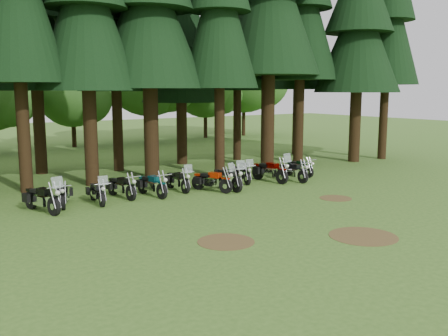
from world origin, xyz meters
The scene contains 24 objects.
ground centered at (0.00, 0.00, 0.00)m, with size 120.00×120.00×0.00m, color #365E1F.
pine_front_9 centered at (13.94, 7.83, 9.51)m, with size 5.44×5.44×15.89m.
pine_back_4 centered at (4.04, 13.25, 8.25)m, with size 4.94×4.94×13.78m.
pine_back_5 centered at (8.07, 12.86, 9.78)m, with size 3.94×3.94×16.33m.
pine_back_6 centered at (13.36, 12.79, 9.93)m, with size 4.59×4.59×16.58m.
decid_4 centered at (1.58, 26.32, 4.37)m, with size 5.93×5.76×7.41m.
decid_5 centered at (8.29, 25.71, 6.23)m, with size 8.45×8.21×10.56m.
decid_6 centered at (14.85, 27.01, 5.20)m, with size 7.06×6.86×8.82m.
decid_7 centered at (19.46, 26.83, 6.22)m, with size 8.44×8.20×10.55m.
dirt_patch_0 centered at (-3.00, -2.00, 0.01)m, with size 1.80×1.80×0.01m, color #4C3D1E.
dirt_patch_1 centered at (4.50, 0.50, 0.01)m, with size 1.40×1.40×0.01m, color #4C3D1E.
dirt_patch_2 centered at (1.00, -4.00, 0.01)m, with size 2.20×2.20×0.01m, color #4C3D1E.
motorcycle_0 centered at (-6.72, 5.08, 0.51)m, with size 0.94×2.40×1.53m.
motorcycle_1 centered at (-5.68, 5.73, 0.43)m, with size 0.83×2.02×0.85m.
motorcycle_2 centered at (-4.43, 5.35, 0.44)m, with size 0.48×2.10×1.32m.
motorcycle_3 centered at (-3.17, 5.84, 0.46)m, with size 0.44×2.22×0.91m.
motorcycle_4 centered at (-1.92, 5.41, 0.47)m, with size 0.41×2.28×0.93m.
motorcycle_5 centered at (-0.40, 5.79, 0.46)m, with size 0.41×2.18×1.37m.
motorcycle_6 centered at (0.84, 4.76, 0.48)m, with size 1.11×2.22×1.44m.
motorcycle_7 centered at (1.70, 4.77, 0.51)m, with size 0.46×2.43×1.53m.
motorcycle_8 centered at (3.34, 5.82, 0.44)m, with size 0.77×2.10×1.33m.
motorcycle_9 centered at (4.64, 5.18, 0.53)m, with size 0.60×2.52×1.58m.
motorcycle_10 centered at (5.77, 4.72, 0.46)m, with size 0.31×2.22×0.90m.
motorcycle_11 centered at (7.09, 5.66, 0.43)m, with size 0.32×2.07×0.84m.
Camera 1 is at (-11.44, -14.34, 4.67)m, focal length 40.00 mm.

